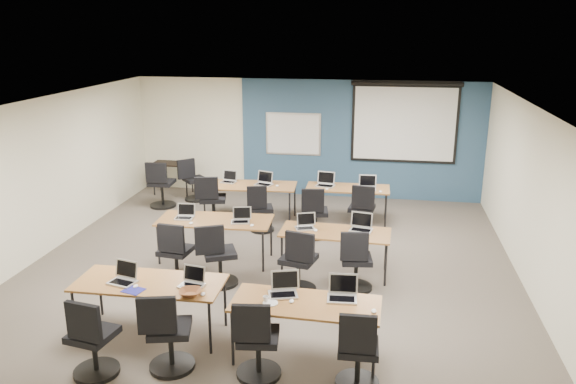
% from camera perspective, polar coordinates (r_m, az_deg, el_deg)
% --- Properties ---
extents(floor, '(8.00, 9.00, 0.02)m').
position_cam_1_polar(floor, '(9.23, -2.09, -8.19)').
color(floor, '#6B6354').
rests_on(floor, ground).
extents(ceiling, '(8.00, 9.00, 0.02)m').
position_cam_1_polar(ceiling, '(8.46, -2.28, 8.65)').
color(ceiling, white).
rests_on(ceiling, ground).
extents(wall_back, '(8.00, 0.04, 2.70)m').
position_cam_1_polar(wall_back, '(13.06, 1.89, 5.49)').
color(wall_back, beige).
rests_on(wall_back, ground).
extents(wall_front, '(8.00, 0.04, 2.70)m').
position_cam_1_polar(wall_front, '(4.80, -13.69, -15.61)').
color(wall_front, beige).
rests_on(wall_front, ground).
extents(wall_left, '(0.04, 9.00, 2.70)m').
position_cam_1_polar(wall_left, '(10.32, -24.48, 0.96)').
color(wall_left, beige).
rests_on(wall_left, ground).
extents(wall_right, '(0.04, 9.00, 2.70)m').
position_cam_1_polar(wall_right, '(8.86, 24.04, -1.39)').
color(wall_right, beige).
rests_on(wall_right, ground).
extents(blue_accent_panel, '(5.50, 0.04, 2.70)m').
position_cam_1_polar(blue_accent_panel, '(12.92, 7.39, 5.24)').
color(blue_accent_panel, '#3D5977').
rests_on(blue_accent_panel, wall_back).
extents(whiteboard, '(1.28, 0.03, 0.98)m').
position_cam_1_polar(whiteboard, '(13.01, 0.53, 5.90)').
color(whiteboard, silver).
rests_on(whiteboard, wall_back).
extents(projector_screen, '(2.40, 0.10, 1.82)m').
position_cam_1_polar(projector_screen, '(12.76, 11.77, 7.34)').
color(projector_screen, black).
rests_on(projector_screen, wall_back).
extents(training_table_front_left, '(1.90, 0.79, 0.73)m').
position_cam_1_polar(training_table_front_left, '(7.47, -13.87, -9.14)').
color(training_table_front_left, '#9C5427').
rests_on(training_table_front_left, floor).
extents(training_table_front_right, '(1.76, 0.73, 0.73)m').
position_cam_1_polar(training_table_front_right, '(6.76, 1.81, -11.52)').
color(training_table_front_right, '#A1672E').
rests_on(training_table_front_right, floor).
extents(training_table_mid_left, '(1.91, 0.80, 0.73)m').
position_cam_1_polar(training_table_mid_left, '(9.54, -7.43, -3.02)').
color(training_table_mid_left, brown).
rests_on(training_table_mid_left, floor).
extents(training_table_mid_right, '(1.73, 0.72, 0.73)m').
position_cam_1_polar(training_table_mid_right, '(8.95, 4.82, -4.31)').
color(training_table_mid_right, brown).
rests_on(training_table_mid_right, floor).
extents(training_table_back_left, '(1.88, 0.78, 0.73)m').
position_cam_1_polar(training_table_back_left, '(11.50, -3.89, 0.52)').
color(training_table_back_left, brown).
rests_on(training_table_back_left, floor).
extents(training_table_back_right, '(1.67, 0.69, 0.73)m').
position_cam_1_polar(training_table_back_right, '(11.37, 6.09, 0.23)').
color(training_table_back_right, '#A77C43').
rests_on(training_table_back_right, floor).
extents(laptop_0, '(0.33, 0.28, 0.25)m').
position_cam_1_polar(laptop_0, '(7.51, -16.35, -8.29)').
color(laptop_0, '#B9B9BC').
rests_on(laptop_0, training_table_front_left).
extents(mouse_0, '(0.07, 0.10, 0.03)m').
position_cam_1_polar(mouse_0, '(7.35, -15.23, -9.22)').
color(mouse_0, white).
rests_on(mouse_0, training_table_front_left).
extents(task_chair_0, '(0.53, 0.53, 1.01)m').
position_cam_1_polar(task_chair_0, '(6.92, -19.30, -14.37)').
color(task_chair_0, black).
rests_on(task_chair_0, floor).
extents(laptop_1, '(0.30, 0.25, 0.23)m').
position_cam_1_polar(laptop_1, '(7.23, -9.69, -8.89)').
color(laptop_1, silver).
rests_on(laptop_1, training_table_front_left).
extents(mouse_1, '(0.06, 0.09, 0.03)m').
position_cam_1_polar(mouse_1, '(6.99, -8.64, -10.21)').
color(mouse_1, white).
rests_on(mouse_1, training_table_front_left).
extents(task_chair_1, '(0.54, 0.53, 1.01)m').
position_cam_1_polar(task_chair_1, '(6.80, -12.14, -14.31)').
color(task_chair_1, black).
rests_on(task_chair_1, floor).
extents(laptop_2, '(0.35, 0.29, 0.26)m').
position_cam_1_polar(laptop_2, '(6.92, -0.43, -9.79)').
color(laptop_2, silver).
rests_on(laptop_2, training_table_front_right).
extents(mouse_2, '(0.07, 0.10, 0.03)m').
position_cam_1_polar(mouse_2, '(6.74, 0.36, -11.04)').
color(mouse_2, white).
rests_on(mouse_2, training_table_front_right).
extents(task_chair_2, '(0.52, 0.52, 1.00)m').
position_cam_1_polar(task_chair_2, '(6.54, -3.20, -15.32)').
color(task_chair_2, black).
rests_on(task_chair_2, floor).
extents(laptop_3, '(0.35, 0.30, 0.27)m').
position_cam_1_polar(laptop_3, '(6.85, 5.55, -10.15)').
color(laptop_3, silver).
rests_on(laptop_3, training_table_front_right).
extents(mouse_3, '(0.07, 0.10, 0.03)m').
position_cam_1_polar(mouse_3, '(6.61, 8.72, -11.87)').
color(mouse_3, white).
rests_on(mouse_3, training_table_front_right).
extents(task_chair_3, '(0.50, 0.50, 0.98)m').
position_cam_1_polar(task_chair_3, '(6.43, 7.09, -16.19)').
color(task_chair_3, black).
rests_on(task_chair_3, floor).
extents(laptop_4, '(0.30, 0.26, 0.23)m').
position_cam_1_polar(laptop_4, '(9.66, -10.43, -2.27)').
color(laptop_4, silver).
rests_on(laptop_4, training_table_mid_left).
extents(mouse_4, '(0.08, 0.11, 0.04)m').
position_cam_1_polar(mouse_4, '(9.37, -9.82, -3.14)').
color(mouse_4, white).
rests_on(mouse_4, training_table_mid_left).
extents(task_chair_4, '(0.52, 0.52, 1.00)m').
position_cam_1_polar(task_chair_4, '(8.94, -11.39, -6.48)').
color(task_chair_4, black).
rests_on(task_chair_4, floor).
extents(laptop_5, '(0.31, 0.26, 0.23)m').
position_cam_1_polar(laptop_5, '(9.35, -4.80, -2.68)').
color(laptop_5, '#9FA0AC').
rests_on(laptop_5, training_table_mid_left).
extents(mouse_5, '(0.07, 0.11, 0.04)m').
position_cam_1_polar(mouse_5, '(9.15, -3.68, -3.39)').
color(mouse_5, white).
rests_on(mouse_5, training_table_mid_left).
extents(task_chair_5, '(0.58, 0.54, 1.02)m').
position_cam_1_polar(task_chair_5, '(8.71, -7.16, -6.84)').
color(task_chair_5, black).
rests_on(task_chair_5, floor).
extents(laptop_6, '(0.30, 0.26, 0.23)m').
position_cam_1_polar(laptop_6, '(9.04, 1.78, -3.32)').
color(laptop_6, '#BEBEBF').
rests_on(laptop_6, training_table_mid_right).
extents(mouse_6, '(0.08, 0.11, 0.04)m').
position_cam_1_polar(mouse_6, '(8.93, 2.82, -3.91)').
color(mouse_6, white).
rests_on(mouse_6, training_table_mid_right).
extents(task_chair_6, '(0.54, 0.54, 1.02)m').
position_cam_1_polar(task_chair_6, '(8.42, 1.10, -7.56)').
color(task_chair_6, black).
rests_on(task_chair_6, floor).
extents(laptop_7, '(0.35, 0.30, 0.26)m').
position_cam_1_polar(laptop_7, '(9.04, 7.45, -3.43)').
color(laptop_7, silver).
rests_on(laptop_7, training_table_mid_right).
extents(mouse_7, '(0.07, 0.10, 0.03)m').
position_cam_1_polar(mouse_7, '(8.87, 8.16, -4.23)').
color(mouse_7, white).
rests_on(mouse_7, training_table_mid_right).
extents(task_chair_7, '(0.51, 0.51, 0.99)m').
position_cam_1_polar(task_chair_7, '(8.55, 6.88, -7.40)').
color(task_chair_7, black).
rests_on(task_chair_7, floor).
extents(laptop_8, '(0.30, 0.26, 0.23)m').
position_cam_1_polar(laptop_8, '(11.72, -6.01, 1.29)').
color(laptop_8, '#B3B3B8').
rests_on(laptop_8, training_table_back_left).
extents(mouse_8, '(0.06, 0.09, 0.03)m').
position_cam_1_polar(mouse_8, '(11.59, -5.76, 0.87)').
color(mouse_8, white).
rests_on(mouse_8, training_table_back_left).
extents(task_chair_8, '(0.56, 0.56, 1.04)m').
position_cam_1_polar(task_chair_8, '(11.29, -7.75, -1.26)').
color(task_chair_8, black).
rests_on(task_chair_8, floor).
extents(laptop_9, '(0.34, 0.29, 0.26)m').
position_cam_1_polar(laptop_9, '(11.50, -2.42, 1.09)').
color(laptop_9, silver).
rests_on(laptop_9, training_table_back_left).
extents(mouse_9, '(0.08, 0.11, 0.04)m').
position_cam_1_polar(mouse_9, '(11.36, -1.10, 0.64)').
color(mouse_9, white).
rests_on(mouse_9, training_table_back_left).
extents(task_chair_9, '(0.48, 0.47, 0.95)m').
position_cam_1_polar(task_chair_9, '(10.86, -2.79, -2.08)').
color(task_chair_9, black).
rests_on(task_chair_9, floor).
extents(laptop_10, '(0.36, 0.31, 0.27)m').
position_cam_1_polar(laptop_10, '(11.42, 3.84, 0.98)').
color(laptop_10, silver).
rests_on(laptop_10, training_table_back_right).
extents(mouse_10, '(0.09, 0.12, 0.04)m').
position_cam_1_polar(mouse_10, '(11.16, 3.97, 0.31)').
color(mouse_10, white).
rests_on(mouse_10, training_table_back_right).
extents(task_chair_10, '(0.52, 0.52, 1.00)m').
position_cam_1_polar(task_chair_10, '(10.55, 2.74, -2.53)').
color(task_chair_10, black).
rests_on(task_chair_10, floor).
extents(laptop_11, '(0.34, 0.29, 0.26)m').
position_cam_1_polar(laptop_11, '(11.31, 8.06, 0.67)').
color(laptop_11, '#A9A9B2').
rests_on(laptop_11, training_table_back_right).
extents(mouse_11, '(0.07, 0.10, 0.03)m').
position_cam_1_polar(mouse_11, '(11.11, 9.37, 0.04)').
color(mouse_11, white).
rests_on(mouse_11, training_table_back_right).
extents(task_chair_11, '(0.53, 0.53, 1.01)m').
position_cam_1_polar(task_chair_11, '(10.80, 7.50, -2.18)').
color(task_chair_11, black).
rests_on(task_chair_11, floor).
extents(blue_mousepad, '(0.29, 0.26, 0.01)m').
position_cam_1_polar(blue_mousepad, '(7.27, -15.43, -9.60)').
color(blue_mousepad, navy).
rests_on(blue_mousepad, training_table_front_left).
extents(snack_bowl, '(0.38, 0.38, 0.08)m').
position_cam_1_polar(snack_bowl, '(6.99, -9.93, -9.98)').
color(snack_bowl, '#95572A').
rests_on(snack_bowl, training_table_front_left).
extents(snack_plate, '(0.21, 0.21, 0.01)m').
position_cam_1_polar(snack_plate, '(6.72, -1.81, -11.21)').
color(snack_plate, white).
rests_on(snack_plate, training_table_front_right).
extents(coffee_cup, '(0.06, 0.06, 0.05)m').
position_cam_1_polar(coffee_cup, '(6.73, -2.26, -10.86)').
color(coffee_cup, white).
rests_on(coffee_cup, snack_plate).
extents(utility_table, '(0.93, 0.51, 0.75)m').
position_cam_1_polar(utility_table, '(13.52, -11.68, 2.53)').
color(utility_table, black).
rests_on(utility_table, floor).
extents(spare_chair_a, '(0.60, 0.51, 0.99)m').
position_cam_1_polar(spare_chair_a, '(12.96, -9.62, 0.89)').
color(spare_chair_a, black).
rests_on(spare_chair_a, floor).
extents(spare_chair_b, '(0.58, 0.58, 1.05)m').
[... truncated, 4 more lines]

